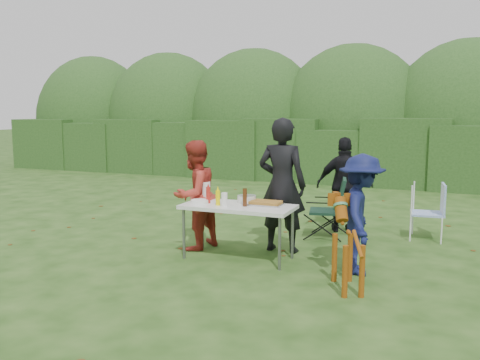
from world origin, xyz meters
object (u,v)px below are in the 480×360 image
at_px(child, 361,214).
at_px(person_black_puffy, 345,185).
at_px(mustard_bottle, 218,198).
at_px(person_cook, 282,185).
at_px(ketchup_bottle, 208,195).
at_px(paper_towel_roll, 206,191).
at_px(person_red_jacket, 195,195).
at_px(dog, 348,246).
at_px(folding_table, 238,209).
at_px(lawn_chair, 427,211).
at_px(beer_bottle, 245,197).
at_px(camping_chair, 326,208).

bearing_deg(child, person_black_puffy, 5.85).
bearing_deg(mustard_bottle, child, 3.53).
height_order(child, mustard_bottle, child).
distance_m(person_cook, ketchup_bottle, 1.06).
bearing_deg(person_black_puffy, ketchup_bottle, 38.64).
bearing_deg(paper_towel_roll, ketchup_bottle, -57.14).
relative_size(person_red_jacket, mustard_bottle, 7.90).
relative_size(person_red_jacket, child, 1.07).
bearing_deg(person_red_jacket, person_cook, 121.13).
distance_m(person_red_jacket, dog, 2.54).
bearing_deg(mustard_bottle, person_red_jacket, 146.60).
xyz_separation_m(folding_table, person_black_puffy, (1.03, 2.12, 0.10)).
xyz_separation_m(lawn_chair, beer_bottle, (-2.21, -2.15, 0.41)).
height_order(person_black_puffy, dog, person_black_puffy).
xyz_separation_m(dog, ketchup_bottle, (-2.03, 0.61, 0.35)).
distance_m(person_black_puffy, camping_chair, 0.63).
distance_m(person_red_jacket, ketchup_bottle, 0.43).
bearing_deg(lawn_chair, person_black_puffy, -7.73).
distance_m(lawn_chair, beer_bottle, 3.10).
distance_m(person_red_jacket, camping_chair, 2.14).
relative_size(person_cook, child, 1.29).
bearing_deg(beer_bottle, dog, -21.44).
distance_m(person_black_puffy, ketchup_bottle, 2.59).
distance_m(folding_table, person_cook, 0.78).
height_order(person_red_jacket, paper_towel_roll, person_red_jacket).
relative_size(mustard_bottle, ketchup_bottle, 0.91).
relative_size(dog, lawn_chair, 1.17).
relative_size(folding_table, ketchup_bottle, 6.82).
relative_size(dog, paper_towel_roll, 4.02).
height_order(person_cook, beer_bottle, person_cook).
distance_m(camping_chair, beer_bottle, 1.84).
distance_m(person_red_jacket, paper_towel_roll, 0.23).
bearing_deg(child, dog, 166.87).
bearing_deg(folding_table, person_cook, 54.44).
bearing_deg(dog, camping_chair, -5.57).
xyz_separation_m(person_cook, camping_chair, (0.42, 1.00, -0.47)).
height_order(mustard_bottle, beer_bottle, beer_bottle).
bearing_deg(paper_towel_roll, person_black_puffy, 50.62).
xyz_separation_m(person_black_puffy, beer_bottle, (-0.91, -2.17, 0.08)).
bearing_deg(mustard_bottle, dog, -15.63).
bearing_deg(child, person_red_jacket, 74.40).
distance_m(mustard_bottle, beer_bottle, 0.37).
distance_m(person_black_puffy, beer_bottle, 2.35).
xyz_separation_m(mustard_bottle, beer_bottle, (0.36, 0.07, 0.02)).
relative_size(person_red_jacket, ketchup_bottle, 7.18).
xyz_separation_m(person_cook, beer_bottle, (-0.31, -0.65, -0.09)).
bearing_deg(person_red_jacket, person_black_puffy, 150.70).
bearing_deg(paper_towel_roll, folding_table, -17.76).
bearing_deg(beer_bottle, camping_chair, 66.15).
relative_size(mustard_bottle, paper_towel_roll, 0.77).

